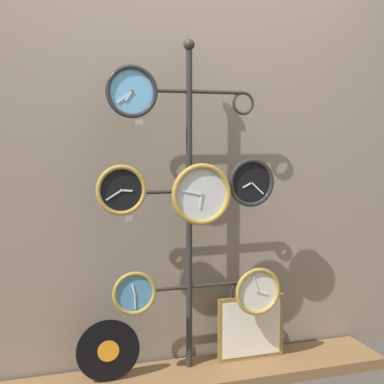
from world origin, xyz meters
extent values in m
cube|color=gray|center=(0.00, 0.57, 1.40)|extent=(4.40, 0.04, 2.80)
cube|color=brown|center=(0.00, 0.35, 0.03)|extent=(2.20, 0.36, 0.06)
cylinder|color=#282623|center=(0.00, 0.41, 0.01)|extent=(0.33, 0.33, 0.02)
cylinder|color=#282623|center=(0.00, 0.41, 0.89)|extent=(0.03, 0.03, 1.73)
sphere|color=#282623|center=(0.00, 0.41, 1.78)|extent=(0.06, 0.06, 0.06)
cylinder|color=#282623|center=(-0.15, 0.41, 1.54)|extent=(0.30, 0.02, 0.02)
torus|color=#282623|center=(-0.30, 0.41, 1.49)|extent=(0.13, 0.02, 0.13)
cylinder|color=#282623|center=(0.15, 0.41, 1.54)|extent=(0.30, 0.02, 0.02)
torus|color=#282623|center=(0.30, 0.41, 1.49)|extent=(0.13, 0.02, 0.13)
cylinder|color=#282623|center=(-0.16, 0.41, 1.02)|extent=(0.33, 0.02, 0.02)
torus|color=#282623|center=(-0.33, 0.41, 0.99)|extent=(0.09, 0.02, 0.09)
cylinder|color=#282623|center=(0.16, 0.41, 1.02)|extent=(0.33, 0.02, 0.02)
torus|color=#282623|center=(0.33, 0.41, 0.99)|extent=(0.09, 0.02, 0.09)
cylinder|color=#282623|center=(-0.15, 0.41, 0.50)|extent=(0.30, 0.02, 0.02)
torus|color=#282623|center=(-0.30, 0.41, 0.45)|extent=(0.13, 0.02, 0.13)
cylinder|color=#282623|center=(0.15, 0.41, 0.50)|extent=(0.30, 0.02, 0.02)
torus|color=#282623|center=(0.30, 0.41, 0.45)|extent=(0.13, 0.02, 0.13)
cylinder|color=#60A8DB|center=(-0.32, 0.34, 1.53)|extent=(0.24, 0.02, 0.24)
torus|color=#262628|center=(-0.32, 0.33, 1.53)|extent=(0.26, 0.02, 0.26)
cylinder|color=#262628|center=(-0.32, 0.33, 1.53)|extent=(0.01, 0.01, 0.01)
cube|color=silver|center=(-0.33, 0.33, 1.51)|extent=(0.04, 0.00, 0.05)
cube|color=silver|center=(-0.36, 0.32, 1.50)|extent=(0.08, 0.00, 0.06)
cylinder|color=black|center=(-0.38, 0.32, 1.05)|extent=(0.23, 0.02, 0.23)
torus|color=#A58438|center=(-0.38, 0.31, 1.05)|extent=(0.25, 0.02, 0.25)
cylinder|color=#A58438|center=(-0.38, 0.31, 1.05)|extent=(0.01, 0.01, 0.01)
cube|color=silver|center=(-0.35, 0.30, 1.05)|extent=(0.06, 0.00, 0.01)
cube|color=silver|center=(-0.42, 0.30, 1.03)|extent=(0.08, 0.00, 0.05)
cylinder|color=silver|center=(0.03, 0.31, 1.02)|extent=(0.29, 0.02, 0.29)
torus|color=#A58438|center=(0.03, 0.30, 1.02)|extent=(0.32, 0.03, 0.32)
cylinder|color=#A58438|center=(0.03, 0.30, 1.02)|extent=(0.02, 0.01, 0.02)
cube|color=silver|center=(0.03, 0.30, 0.98)|extent=(0.02, 0.00, 0.07)
cube|color=silver|center=(-0.02, 0.30, 1.03)|extent=(0.11, 0.00, 0.03)
cylinder|color=black|center=(0.31, 0.32, 1.07)|extent=(0.23, 0.02, 0.23)
torus|color=#262628|center=(0.31, 0.31, 1.07)|extent=(0.26, 0.02, 0.26)
cylinder|color=#262628|center=(0.31, 0.31, 1.07)|extent=(0.01, 0.01, 0.01)
cube|color=silver|center=(0.29, 0.31, 1.06)|extent=(0.05, 0.00, 0.03)
cube|color=silver|center=(0.35, 0.31, 1.04)|extent=(0.07, 0.00, 0.07)
cylinder|color=#4C84B2|center=(-0.32, 0.31, 0.53)|extent=(0.20, 0.02, 0.20)
torus|color=#A58438|center=(-0.32, 0.29, 0.53)|extent=(0.22, 0.02, 0.22)
cylinder|color=#A58438|center=(-0.32, 0.29, 0.53)|extent=(0.01, 0.01, 0.01)
cube|color=silver|center=(-0.33, 0.29, 0.56)|extent=(0.02, 0.00, 0.05)
cube|color=silver|center=(-0.32, 0.29, 0.49)|extent=(0.01, 0.00, 0.08)
cylinder|color=silver|center=(0.35, 0.31, 0.48)|extent=(0.24, 0.02, 0.24)
torus|color=#A58438|center=(0.35, 0.30, 0.48)|extent=(0.26, 0.02, 0.26)
cylinder|color=#A58438|center=(0.35, 0.30, 0.48)|extent=(0.01, 0.01, 0.01)
cube|color=silver|center=(0.38, 0.30, 0.47)|extent=(0.06, 0.00, 0.03)
cube|color=silver|center=(0.34, 0.29, 0.52)|extent=(0.04, 0.00, 0.09)
cylinder|color=black|center=(-0.45, 0.36, 0.22)|extent=(0.33, 0.01, 0.33)
cylinder|color=orange|center=(-0.45, 0.36, 0.22)|extent=(0.11, 0.00, 0.11)
cube|color=olive|center=(0.36, 0.40, 0.24)|extent=(0.39, 0.02, 0.36)
cube|color=white|center=(0.36, 0.39, 0.24)|extent=(0.35, 0.00, 0.32)
cube|color=white|center=(-0.28, 0.33, 1.39)|extent=(0.04, 0.00, 0.03)
cube|color=white|center=(-0.35, 0.31, 0.91)|extent=(0.04, 0.00, 0.03)
camera|label=1|loc=(-0.83, -2.27, 1.31)|focal=50.00mm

